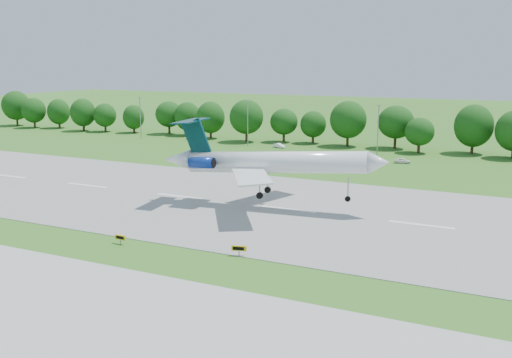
{
  "coord_description": "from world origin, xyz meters",
  "views": [
    {
      "loc": [
        11.85,
        -54.25,
        22.7
      ],
      "look_at": [
        -22.3,
        18.0,
        5.98
      ],
      "focal_mm": 40.0,
      "sensor_mm": 36.0,
      "label": 1
    }
  ],
  "objects_px": {
    "taxi_sign_left": "(120,238)",
    "service_vehicle_a": "(279,146)",
    "airliner": "(264,161)",
    "service_vehicle_b": "(403,161)"
  },
  "relations": [
    {
      "from": "taxi_sign_left",
      "to": "service_vehicle_b",
      "type": "height_order",
      "value": "service_vehicle_b"
    },
    {
      "from": "airliner",
      "to": "taxi_sign_left",
      "type": "relative_size",
      "value": 21.86
    },
    {
      "from": "service_vehicle_b",
      "to": "airliner",
      "type": "bearing_deg",
      "value": 154.44
    },
    {
      "from": "taxi_sign_left",
      "to": "service_vehicle_b",
      "type": "bearing_deg",
      "value": 77.38
    },
    {
      "from": "taxi_sign_left",
      "to": "airliner",
      "type": "bearing_deg",
      "value": 73.43
    },
    {
      "from": "service_vehicle_a",
      "to": "service_vehicle_b",
      "type": "xyz_separation_m",
      "value": [
        34.08,
        -9.38,
        0.02
      ]
    },
    {
      "from": "airliner",
      "to": "service_vehicle_a",
      "type": "distance_m",
      "value": 62.49
    },
    {
      "from": "taxi_sign_left",
      "to": "service_vehicle_a",
      "type": "distance_m",
      "value": 83.51
    },
    {
      "from": "service_vehicle_a",
      "to": "airliner",
      "type": "bearing_deg",
      "value": -138.77
    },
    {
      "from": "airliner",
      "to": "service_vehicle_a",
      "type": "bearing_deg",
      "value": 104.04
    }
  ]
}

